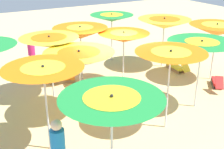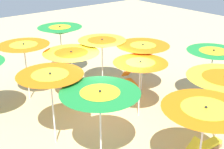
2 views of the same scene
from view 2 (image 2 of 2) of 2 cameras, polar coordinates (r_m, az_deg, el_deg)
ground at (r=11.43m, az=-1.00°, el=-7.48°), size 37.21×37.21×0.04m
beach_umbrella_0 at (r=13.98m, az=-9.77°, el=8.15°), size 2.00×2.00×2.50m
beach_umbrella_1 at (r=12.13m, az=-16.26°, el=4.70°), size 1.98×1.98×2.38m
beach_umbrella_3 at (r=12.64m, az=-1.89°, el=5.81°), size 2.00×2.00×2.27m
beach_umbrella_4 at (r=11.47m, az=-7.67°, el=3.46°), size 2.13×2.13×2.19m
beach_umbrella_5 at (r=9.01m, az=-11.52°, el=-1.00°), size 1.97×1.97×2.43m
beach_umbrella_6 at (r=12.12m, az=5.81°, el=4.58°), size 2.12×2.12×2.24m
beach_umbrella_7 at (r=10.50m, az=5.35°, el=1.43°), size 1.91×1.91×2.17m
beach_umbrella_8 at (r=8.00m, az=-2.26°, el=-4.42°), size 2.16×2.16×2.33m
beach_umbrella_9 at (r=11.90m, az=18.54°, el=3.53°), size 1.99×1.99×2.27m
beach_umbrella_10 at (r=9.71m, az=20.36°, el=-1.59°), size 2.30×2.30×2.24m
beach_umbrella_11 at (r=7.62m, az=17.11°, el=-7.45°), size 2.14×2.14×2.33m
lounger_0 at (r=13.48m, az=3.49°, el=-1.46°), size 0.80×1.35×0.59m
lounger_1 at (r=9.86m, az=17.24°, el=-12.67°), size 1.38×0.44×0.63m
beachgoer_1 at (r=14.67m, az=6.48°, el=3.48°), size 0.30×0.30×1.73m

